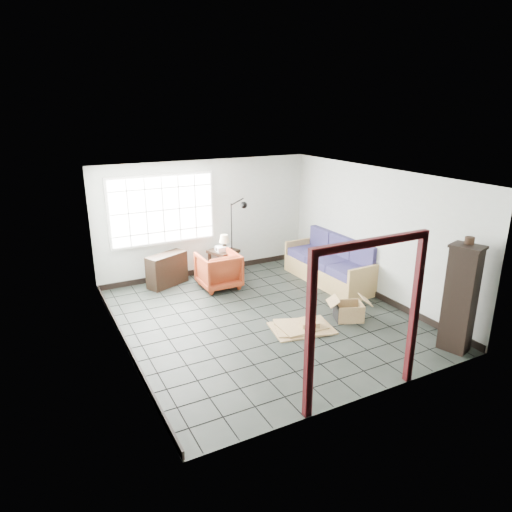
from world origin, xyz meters
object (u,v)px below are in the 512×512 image
futon_sofa (332,265)px  side_table (223,254)px  tall_shelf (460,298)px  armchair (218,268)px

futon_sofa → side_table: futon_sofa is taller
futon_sofa → side_table: (-1.97, 1.46, 0.13)m
futon_sofa → tall_shelf: tall_shelf is taller
futon_sofa → tall_shelf: size_ratio=1.34×
armchair → side_table: armchair is taller
armchair → tall_shelf: size_ratio=0.48×
armchair → tall_shelf: bearing=118.8°
side_table → tall_shelf: 5.16m
armchair → futon_sofa: bearing=160.2°
side_table → futon_sofa: bearing=-36.5°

